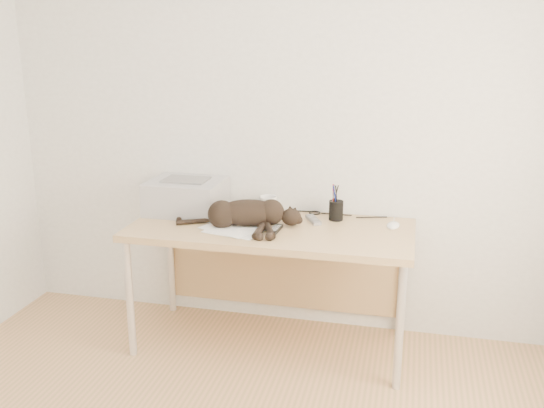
% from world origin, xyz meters
% --- Properties ---
extents(wall_back, '(3.50, 0.00, 3.50)m').
position_xyz_m(wall_back, '(0.00, 1.75, 1.30)').
color(wall_back, white).
rests_on(wall_back, floor).
extents(desk, '(1.60, 0.70, 0.74)m').
position_xyz_m(desk, '(0.00, 1.48, 0.61)').
color(desk, tan).
rests_on(desk, floor).
extents(printer, '(0.44, 0.38, 0.21)m').
position_xyz_m(printer, '(-0.57, 1.56, 0.84)').
color(printer, '#AEAEB3').
rests_on(printer, desk).
extents(papers, '(0.39, 0.33, 0.01)m').
position_xyz_m(papers, '(-0.19, 1.29, 0.74)').
color(papers, white).
rests_on(papers, desk).
extents(cat, '(0.73, 0.35, 0.16)m').
position_xyz_m(cat, '(-0.14, 1.36, 0.81)').
color(cat, black).
rests_on(cat, desk).
extents(mug, '(0.15, 0.15, 0.10)m').
position_xyz_m(mug, '(-0.08, 1.67, 0.79)').
color(mug, white).
rests_on(mug, desk).
extents(pen_cup, '(0.08, 0.08, 0.21)m').
position_xyz_m(pen_cup, '(0.34, 1.61, 0.80)').
color(pen_cup, black).
rests_on(pen_cup, desk).
extents(remote_grey, '(0.12, 0.17, 0.02)m').
position_xyz_m(remote_grey, '(0.22, 1.55, 0.75)').
color(remote_grey, slate).
rests_on(remote_grey, desk).
extents(remote_black, '(0.05, 0.16, 0.02)m').
position_xyz_m(remote_black, '(0.04, 1.32, 0.75)').
color(remote_black, black).
rests_on(remote_black, desk).
extents(mouse, '(0.09, 0.13, 0.04)m').
position_xyz_m(mouse, '(0.68, 1.56, 0.76)').
color(mouse, white).
rests_on(mouse, desk).
extents(cable_tangle, '(1.36, 0.07, 0.01)m').
position_xyz_m(cable_tangle, '(0.00, 1.70, 0.75)').
color(cable_tangle, black).
rests_on(cable_tangle, desk).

